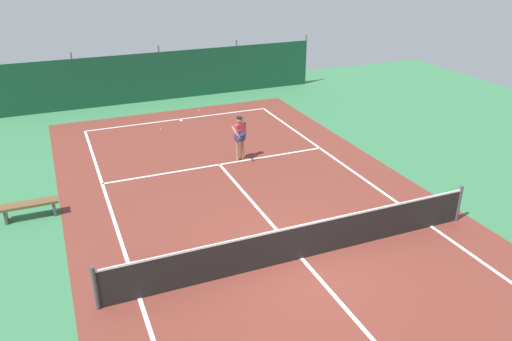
# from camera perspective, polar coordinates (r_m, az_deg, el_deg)

# --- Properties ---
(ground_plane) EXTENTS (36.00, 36.00, 0.00)m
(ground_plane) POSITION_cam_1_polar(r_m,az_deg,el_deg) (13.19, 5.11, -9.78)
(ground_plane) COLOR #387A4C
(court_surface) EXTENTS (11.02, 26.60, 0.01)m
(court_surface) POSITION_cam_1_polar(r_m,az_deg,el_deg) (13.18, 5.11, -9.77)
(court_surface) COLOR brown
(court_surface) RESTS_ON ground
(tennis_net) EXTENTS (10.12, 0.10, 1.10)m
(tennis_net) POSITION_cam_1_polar(r_m,az_deg,el_deg) (12.91, 5.19, -7.91)
(tennis_net) COLOR black
(tennis_net) RESTS_ON ground
(back_fence) EXTENTS (16.30, 0.98, 2.70)m
(back_fence) POSITION_cam_1_polar(r_m,az_deg,el_deg) (26.72, -10.76, 9.44)
(back_fence) COLOR #14472D
(back_fence) RESTS_ON ground
(tennis_player) EXTENTS (0.62, 0.81, 1.64)m
(tennis_player) POSITION_cam_1_polar(r_m,az_deg,el_deg) (18.40, -1.83, 3.97)
(tennis_player) COLOR #9E7051
(tennis_player) RESTS_ON ground
(tennis_ball_near_player) EXTENTS (0.07, 0.07, 0.07)m
(tennis_ball_near_player) POSITION_cam_1_polar(r_m,az_deg,el_deg) (22.07, -10.61, 4.54)
(tennis_ball_near_player) COLOR #CCDB33
(tennis_ball_near_player) RESTS_ON ground
(tennis_ball_midcourt) EXTENTS (0.07, 0.07, 0.07)m
(tennis_ball_midcourt) POSITION_cam_1_polar(r_m,az_deg,el_deg) (24.37, -6.36, 6.72)
(tennis_ball_midcourt) COLOR #CCDB33
(tennis_ball_midcourt) RESTS_ON ground
(parked_car) EXTENTS (2.08, 4.23, 1.68)m
(parked_car) POSITION_cam_1_polar(r_m,az_deg,el_deg) (28.11, -18.29, 9.75)
(parked_car) COLOR silver
(parked_car) RESTS_ON ground
(courtside_bench) EXTENTS (1.60, 0.40, 0.49)m
(courtside_bench) POSITION_cam_1_polar(r_m,az_deg,el_deg) (16.11, -24.05, -3.69)
(courtside_bench) COLOR brown
(courtside_bench) RESTS_ON ground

